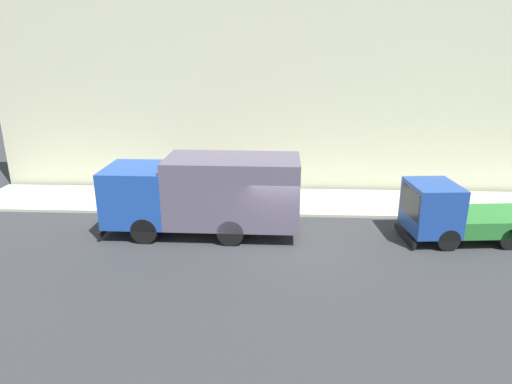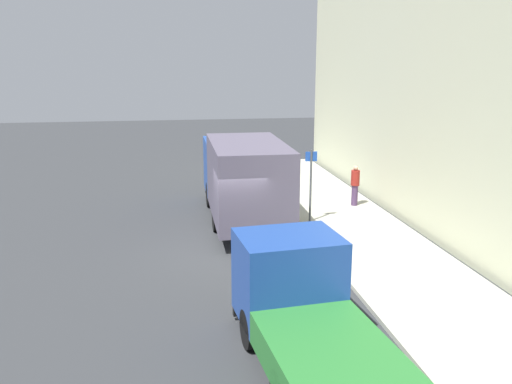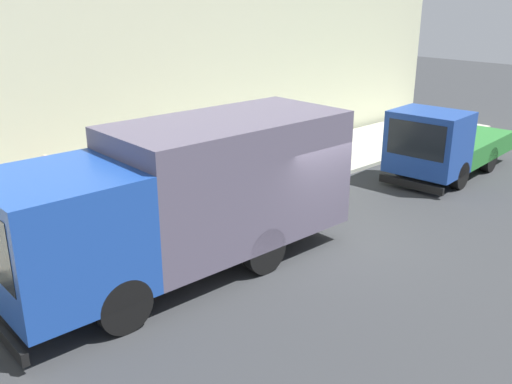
% 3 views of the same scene
% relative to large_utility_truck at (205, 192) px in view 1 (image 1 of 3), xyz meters
% --- Properties ---
extents(ground, '(80.00, 80.00, 0.00)m').
position_rel_large_utility_truck_xyz_m(ground, '(-1.02, -3.12, -1.78)').
color(ground, '#313336').
extents(sidewalk, '(3.82, 30.00, 0.13)m').
position_rel_large_utility_truck_xyz_m(sidewalk, '(3.89, -3.12, -1.71)').
color(sidewalk, '#B0AF9D').
rests_on(sidewalk, ground).
extents(building_facade, '(0.50, 30.00, 10.43)m').
position_rel_large_utility_truck_xyz_m(building_facade, '(6.30, -3.12, 3.44)').
color(building_facade, beige).
rests_on(building_facade, ground).
extents(large_utility_truck, '(2.65, 7.92, 3.22)m').
position_rel_large_utility_truck_xyz_m(large_utility_truck, '(0.00, 0.00, 0.00)').
color(large_utility_truck, '#1D46A2').
rests_on(large_utility_truck, ground).
extents(small_flatbed_truck, '(2.70, 5.81, 2.35)m').
position_rel_large_utility_truck_xyz_m(small_flatbed_truck, '(-0.17, -10.13, -0.69)').
color(small_flatbed_truck, '#1C4094').
rests_on(small_flatbed_truck, ground).
extents(pedestrian_walking, '(0.36, 0.36, 1.70)m').
position_rel_large_utility_truck_xyz_m(pedestrian_walking, '(4.84, 1.02, -0.75)').
color(pedestrian_walking, '#493254').
rests_on(pedestrian_walking, sidewalk).
extents(traffic_cone_orange, '(0.51, 0.51, 0.72)m').
position_rel_large_utility_truck_xyz_m(traffic_cone_orange, '(2.73, 4.27, -1.29)').
color(traffic_cone_orange, orange).
rests_on(traffic_cone_orange, sidewalk).
extents(street_sign_post, '(0.44, 0.08, 2.73)m').
position_rel_large_utility_truck_xyz_m(street_sign_post, '(2.40, -0.91, -0.04)').
color(street_sign_post, '#4C5156').
rests_on(street_sign_post, sidewalk).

